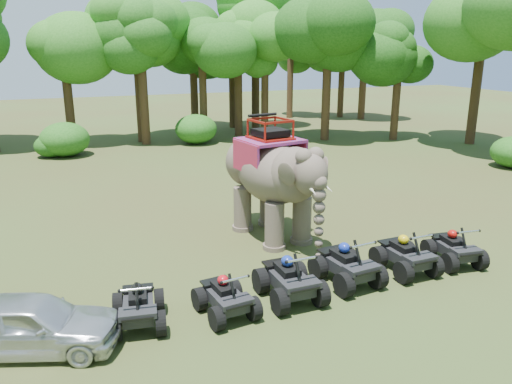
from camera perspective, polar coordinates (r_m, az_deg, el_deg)
ground at (r=14.61m, az=1.80°, el=-8.40°), size 110.00×110.00×0.00m
elephant at (r=16.19m, az=1.78°, el=1.61°), size 2.80×5.03×4.00m
parked_car at (r=11.60m, az=-24.31°, el=-13.52°), size 3.89×2.62×1.23m
atv_0 at (r=11.77m, az=-13.35°, el=-12.05°), size 1.43×1.79×1.20m
atv_1 at (r=11.91m, az=-3.49°, el=-11.33°), size 1.32×1.70×1.17m
atv_2 at (r=12.56m, az=3.89°, el=-9.33°), size 1.34×1.83×1.36m
atv_3 at (r=13.55m, az=10.41°, el=-7.61°), size 1.48×1.93×1.35m
atv_4 at (r=14.61m, az=16.79°, el=-6.39°), size 1.28×1.75×1.28m
atv_5 at (r=15.62m, az=21.75°, el=-5.53°), size 1.41×1.79×1.21m
tree_0 at (r=33.91m, az=-13.30°, el=12.86°), size 6.06×6.06×8.66m
tree_1 at (r=34.28m, az=-6.09°, el=11.80°), size 4.87×4.87×6.96m
tree_2 at (r=35.31m, az=1.02°, el=12.24°), size 5.06×5.06×7.24m
tree_3 at (r=34.05m, az=8.12°, el=13.33°), size 6.23×6.23×8.89m
tree_4 at (r=35.15m, az=15.84°, el=11.81°), size 5.23×5.23×7.47m
tree_5 at (r=35.17m, az=24.11°, el=13.01°), size 6.92×6.92×9.88m
tree_28 at (r=34.04m, az=-20.91°, el=12.44°), size 6.22×6.22×8.88m
tree_29 at (r=37.74m, az=-7.16°, el=13.32°), size 5.94×5.94×8.48m
tree_30 at (r=39.00m, az=-0.05°, el=14.87°), size 7.21×7.21×10.30m
tree_31 at (r=44.85m, az=3.94°, el=13.53°), size 5.58×5.58×7.97m
tree_32 at (r=45.85m, az=9.78°, el=13.23°), size 5.39×5.39×7.70m
tree_33 at (r=35.49m, az=-2.05°, el=13.22°), size 5.90×5.90×8.43m
tree_35 at (r=32.92m, az=-12.85°, el=12.62°), size 5.92×5.92×8.46m
tree_36 at (r=39.26m, az=-2.72°, el=13.55°), size 5.95×5.95×8.50m
tree_38 at (r=44.82m, az=12.27°, el=14.51°), size 7.00×7.00×10.00m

